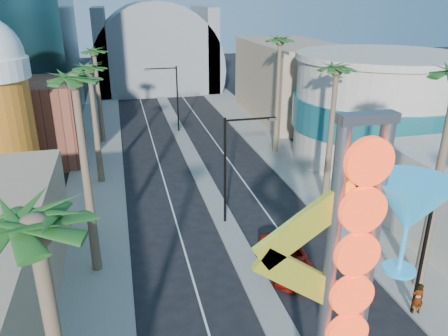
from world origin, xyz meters
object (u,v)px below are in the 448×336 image
Objects in this scene: pedestrian_a at (418,298)px; pedestrian_b at (358,222)px; red_pickup at (287,258)px; neon_sign at (372,267)px.

pedestrian_a reaches higher than pedestrian_b.
pedestrian_b reaches higher than red_pickup.
pedestrian_b is at bearing 59.46° from neon_sign.
neon_sign is at bearing 57.59° from pedestrian_b.
red_pickup is (1.49, 10.46, -6.54)m from neon_sign.
neon_sign is 10.26m from pedestrian_a.
pedestrian_a is at bearing -42.76° from red_pickup.
neon_sign is at bearing 44.88° from pedestrian_a.
neon_sign is 2.26× the size of red_pickup.
neon_sign reaches higher than pedestrian_b.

